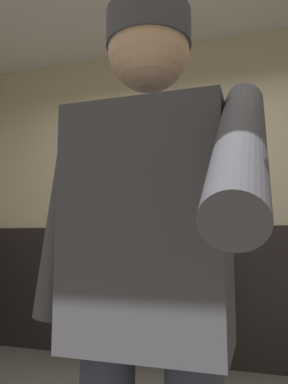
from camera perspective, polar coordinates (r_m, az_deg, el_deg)
name	(u,v)px	position (r m, az deg, el deg)	size (l,w,h in m)	color
wall_back	(182,197)	(3.36, 5.90, -0.71)	(4.97, 0.12, 2.85)	beige
wainscot_band_back	(181,294)	(3.30, 5.81, -15.41)	(4.37, 0.03, 1.15)	black
urinal_left	(115,270)	(3.30, -4.49, -11.93)	(0.40, 0.34, 1.24)	white
urinal_middle	(201,272)	(3.10, 8.76, -12.18)	(0.40, 0.34, 1.24)	white
privacy_divider_panel	(154,251)	(3.10, 1.54, -9.05)	(0.04, 0.40, 0.90)	#4C4C51
person	(148,270)	(0.94, 0.62, -11.92)	(0.62, 0.60, 1.67)	#2D3342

